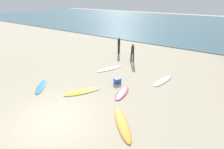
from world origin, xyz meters
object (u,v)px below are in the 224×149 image
Objects in this scene: surfboard_3 at (41,87)px; surfboard_5 at (122,124)px; surfboard_1 at (109,69)px; beachgoer_mid at (133,52)px; beach_cooler at (117,81)px; surfboard_2 at (83,92)px; beachgoer_near at (119,44)px; surfboard_4 at (122,93)px; surfboard_0 at (163,81)px.

surfboard_3 is 0.79× the size of surfboard_5.
beachgoer_mid is (0.82, 2.56, 0.91)m from surfboard_1.
surfboard_5 is at bearing -54.88° from beach_cooler.
surfboard_2 is at bearing -56.93° from surfboard_1.
beachgoer_near reaches higher than surfboard_3.
surfboard_1 is 1.37× the size of beachgoer_mid.
beachgoer_near reaches higher than surfboard_4.
beach_cooler is at bearing -19.27° from surfboard_1.
surfboard_2 is (0.64, -4.03, 0.00)m from surfboard_1.
beach_cooler is (-2.39, 3.40, 0.15)m from surfboard_5.
surfboard_2 is 1.26× the size of surfboard_4.
beachgoer_near is (-1.53, 4.01, 0.97)m from surfboard_1.
surfboard_4 is 5.74m from beachgoer_mid.
beachgoer_mid is at bearing -58.76° from surfboard_2.
beach_cooler reaches higher than surfboard_3.
surfboard_0 is at bearing 55.50° from beachgoer_near.
surfboard_5 is at bearing 87.40° from beachgoer_mid.
beach_cooler reaches higher than surfboard_0.
surfboard_1 is at bearing 45.62° from beachgoer_mid.
surfboard_3 is 1.17× the size of beachgoer_mid.
surfboard_2 is 0.95× the size of surfboard_5.
beachgoer_mid is 4.53m from beach_cooler.
surfboard_0 is 1.23× the size of surfboard_4.
surfboard_3 is at bearing 15.51° from surfboard_4.
surfboard_2 is 1.40× the size of beachgoer_mid.
surfboard_5 is (6.43, -0.06, -0.00)m from surfboard_3.
surfboard_2 is at bearing 59.59° from surfboard_0.
surfboard_1 is (-4.48, -0.34, 0.00)m from surfboard_0.
beachgoer_near reaches higher than surfboard_1.
surfboard_1 is 3.94m from surfboard_4.
surfboard_4 is (4.99, 2.38, 0.00)m from surfboard_3.
surfboard_4 is 0.75× the size of surfboard_5.
surfboard_1 reaches higher than surfboard_0.
surfboard_1 is 2.59m from beach_cooler.
beachgoer_near is 6.77m from beach_cooler.
surfboard_0 is 1.18× the size of surfboard_3.
surfboard_5 is at bearing -26.41° from surfboard_1.
surfboard_2 is at bearing 12.02° from beachgoer_near.
beach_cooler is (4.04, 3.34, 0.15)m from surfboard_3.
surfboard_2 is 3.00m from surfboard_3.
beachgoer_near is at bearing -58.32° from beachgoer_mid.
beach_cooler is at bearing 50.05° from surfboard_0.
beachgoer_near is (0.62, 9.13, 0.97)m from surfboard_3.
surfboard_4 is 2.83m from surfboard_5.
beachgoer_mid reaches higher than surfboard_2.
beach_cooler is (1.07, -4.34, -0.76)m from beachgoer_mid.
surfboard_4 is at bearing 72.72° from surfboard_0.
surfboard_3 is (-2.15, -5.12, 0.01)m from surfboard_1.
beach_cooler is at bearing -55.23° from surfboard_4.
surfboard_5 is 4.15m from beach_cooler.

